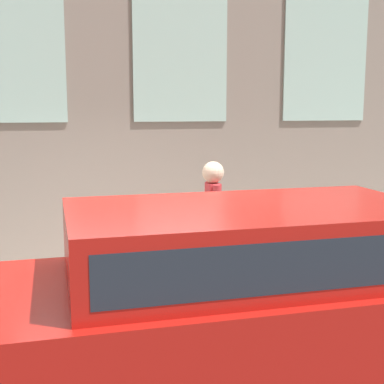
{
  "coord_description": "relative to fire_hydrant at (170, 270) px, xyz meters",
  "views": [
    {
      "loc": [
        -5.5,
        0.75,
        2.47
      ],
      "look_at": [
        0.64,
        -0.87,
        1.47
      ],
      "focal_mm": 50.0,
      "sensor_mm": 36.0,
      "label": 1
    }
  ],
  "objects": [
    {
      "name": "ground_plane",
      "position": [
        -0.53,
        0.58,
        -0.55
      ],
      "size": [
        80.0,
        80.0,
        0.0
      ],
      "primitive_type": "plane",
      "color": "#514F4C"
    },
    {
      "name": "person",
      "position": [
        0.22,
        -0.6,
        0.59
      ],
      "size": [
        0.41,
        0.27,
        1.69
      ],
      "rotation": [
        0.0,
        0.0,
        0.15
      ],
      "color": "navy",
      "rests_on": "sidewalk"
    },
    {
      "name": "sidewalk",
      "position": [
        0.82,
        0.58,
        -0.49
      ],
      "size": [
        2.7,
        60.0,
        0.13
      ],
      "color": "#B2ADA3",
      "rests_on": "ground_plane"
    },
    {
      "name": "fire_hydrant",
      "position": [
        0.0,
        0.0,
        0.0
      ],
      "size": [
        0.37,
        0.47,
        0.82
      ],
      "color": "gold",
      "rests_on": "sidewalk"
    },
    {
      "name": "parked_truck_red_near",
      "position": [
        -1.92,
        -0.19,
        0.42
      ],
      "size": [
        1.85,
        4.86,
        1.66
      ],
      "color": "black",
      "rests_on": "ground_plane"
    }
  ]
}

